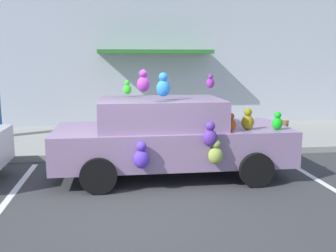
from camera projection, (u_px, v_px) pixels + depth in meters
The scene contains 7 objects.
ground_plane at pixel (131, 207), 6.03m from camera, with size 60.00×60.00×0.00m, color #38383A.
sidewalk at pixel (124, 139), 10.90m from camera, with size 24.00×4.00×0.15m, color gray.
storefront_building at pixel (121, 32), 12.48m from camera, with size 24.00×1.25×6.40m.
parking_stripe_front at pixel (316, 179), 7.48m from camera, with size 0.12×3.60×0.01m, color silver.
parking_stripe_rear at pixel (14, 191), 6.75m from camera, with size 0.12×3.60×0.01m, color silver.
plush_covered_car at pixel (169, 136), 7.59m from camera, with size 4.55×2.15×2.13m.
teddy_bear_on_sidewalk at pixel (284, 131), 10.23m from camera, with size 0.30×0.25×0.57m.
Camera 1 is at (-0.17, -5.76, 2.28)m, focal length 41.02 mm.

